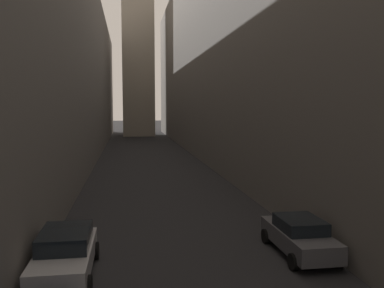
{
  "coord_description": "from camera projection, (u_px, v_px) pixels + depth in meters",
  "views": [
    {
      "loc": [
        -2.22,
        8.87,
        5.84
      ],
      "look_at": [
        0.0,
        22.94,
        4.53
      ],
      "focal_mm": 38.2,
      "sensor_mm": 36.0,
      "label": 1
    }
  ],
  "objects": [
    {
      "name": "ground_plane",
      "position": [
        152.0,
        167.0,
        39.37
      ],
      "size": [
        264.0,
        264.0,
        0.0
      ],
      "primitive_type": "plane",
      "color": "#232326"
    },
    {
      "name": "building_block_left",
      "position": [
        38.0,
        64.0,
        38.79
      ],
      "size": [
        10.12,
        108.0,
        19.82
      ],
      "primitive_type": "cube",
      "color": "slate",
      "rests_on": "ground"
    },
    {
      "name": "building_block_right",
      "position": [
        269.0,
        42.0,
        42.1
      ],
      "size": [
        13.63,
        108.0,
        24.94
      ],
      "primitive_type": "cube",
      "color": "slate",
      "rests_on": "ground"
    },
    {
      "name": "parked_car_left_far",
      "position": [
        65.0,
        253.0,
        13.98
      ],
      "size": [
        2.03,
        4.58,
        1.59
      ],
      "rotation": [
        0.0,
        0.0,
        1.57
      ],
      "color": "#B7B7BC",
      "rests_on": "ground"
    },
    {
      "name": "parked_car_right_far",
      "position": [
        299.0,
        236.0,
        16.07
      ],
      "size": [
        1.91,
        4.34,
        1.48
      ],
      "rotation": [
        0.0,
        0.0,
        1.57
      ],
      "color": "#4C4C51",
      "rests_on": "ground"
    }
  ]
}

